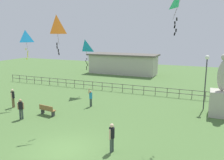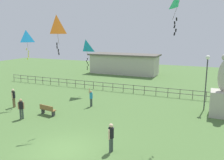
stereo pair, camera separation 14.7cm
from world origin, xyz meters
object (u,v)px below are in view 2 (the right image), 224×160
at_px(person_0, 111,136).
at_px(kite_0, 180,0).
at_px(statue_monument, 222,97).
at_px(person_3, 21,107).
at_px(kite_1, 57,26).
at_px(kite_3, 26,38).
at_px(kite_2, 86,47).
at_px(lamppost, 207,71).
at_px(park_bench, 47,109).
at_px(person_2, 13,97).
at_px(person_1, 91,97).

relative_size(person_0, kite_0, 0.60).
bearing_deg(person_0, statue_monument, 56.59).
height_order(person_0, person_3, person_0).
bearing_deg(kite_1, person_0, -24.84).
height_order(statue_monument, kite_3, kite_3).
height_order(statue_monument, kite_2, kite_2).
distance_m(lamppost, kite_0, 8.31).
bearing_deg(kite_0, person_0, -127.41).
xyz_separation_m(statue_monument, park_bench, (-13.15, -5.31, -1.13)).
relative_size(statue_monument, park_bench, 3.29).
distance_m(person_2, kite_0, 16.18).
bearing_deg(kite_1, park_bench, 150.00).
height_order(kite_0, kite_3, kite_0).
bearing_deg(person_1, statue_monument, 9.84).
height_order(lamppost, kite_2, kite_2).
bearing_deg(lamppost, kite_1, -141.30).
xyz_separation_m(lamppost, kite_3, (-15.60, -4.26, 2.77)).
height_order(statue_monument, park_bench, statue_monument).
distance_m(statue_monument, person_2, 17.95).
distance_m(statue_monument, person_3, 15.99).
xyz_separation_m(park_bench, person_2, (-4.13, 0.49, 0.52)).
bearing_deg(lamppost, person_2, -159.56).
relative_size(lamppost, kite_0, 1.71).
bearing_deg(person_3, kite_1, 4.62).
height_order(lamppost, kite_0, kite_0).
bearing_deg(lamppost, statue_monument, -41.56).
relative_size(person_0, kite_1, 0.63).
distance_m(park_bench, kite_0, 13.01).
bearing_deg(park_bench, statue_monument, 22.01).
relative_size(kite_0, kite_2, 0.87).
bearing_deg(kite_2, person_3, -97.00).
relative_size(kite_1, kite_3, 1.01).
bearing_deg(person_2, kite_3, 77.05).
bearing_deg(person_1, kite_3, -168.39).
distance_m(lamppost, park_bench, 13.83).
bearing_deg(person_1, person_3, -125.26).
bearing_deg(kite_1, statue_monument, 31.07).
distance_m(person_0, kite_2, 13.65).
xyz_separation_m(statue_monument, kite_2, (-13.37, 1.70, 3.57)).
bearing_deg(lamppost, kite_0, -105.27).
relative_size(person_0, person_1, 0.96).
height_order(statue_monument, person_1, statue_monument).
distance_m(person_1, kite_0, 11.51).
xyz_separation_m(kite_2, kite_3, (-3.52, -4.82, 1.08)).
bearing_deg(person_2, kite_0, -1.37).
height_order(lamppost, person_3, lamppost).
distance_m(statue_monument, lamppost, 2.54).
bearing_deg(kite_1, person_1, 89.52).
height_order(kite_0, kite_2, kite_0).
bearing_deg(kite_3, kite_0, -8.36).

